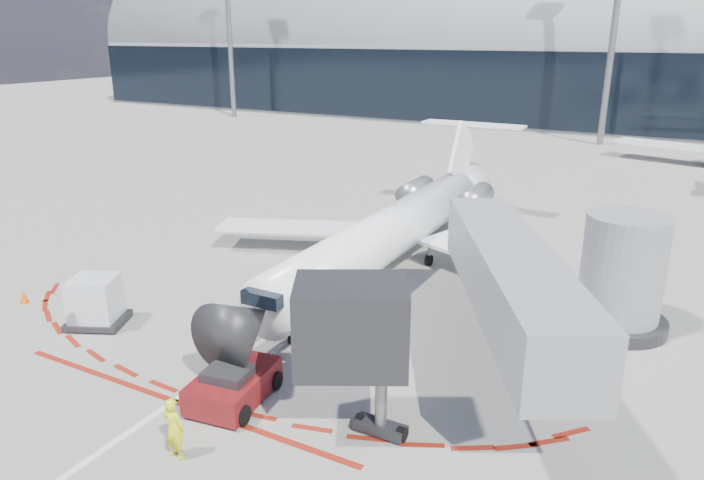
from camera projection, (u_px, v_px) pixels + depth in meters
The scene contains 12 objects.
ground at pixel (344, 284), 30.23m from camera, with size 260.00×260.00×0.00m, color slate.
apron_centerline at pixel (363, 271), 31.89m from camera, with size 0.25×40.00×0.01m, color silver.
apron_stop_bar at pixel (174, 401), 20.63m from camera, with size 14.00×0.25×0.01m, color maroon.
terminal_building at pixel (586, 57), 81.76m from camera, with size 150.00×24.15×24.00m.
jet_bridge at pixel (542, 284), 22.33m from camera, with size 10.03×15.20×4.90m.
light_mast_west at pixel (229, 25), 86.72m from camera, with size 0.70×0.70×25.00m, color slate.
light_mast_centre at pixel (615, 23), 64.08m from camera, with size 0.70×0.70×25.00m, color slate.
regional_jet at pixel (396, 228), 31.60m from camera, with size 21.04×25.94×6.50m.
pushback_tug at pixel (233, 384), 20.53m from camera, with size 2.53×5.15×1.31m.
ramp_worker at pixel (174, 428), 17.64m from camera, with size 0.70×0.46×1.91m, color #DBED19.
uld_container at pixel (96, 302), 25.73m from camera, with size 2.79×2.63×2.08m.
safety_cone_left at pixel (24, 297), 28.03m from camera, with size 0.40×0.40×0.56m, color #E74904.
Camera 1 is at (13.70, -24.45, 11.53)m, focal length 32.00 mm.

